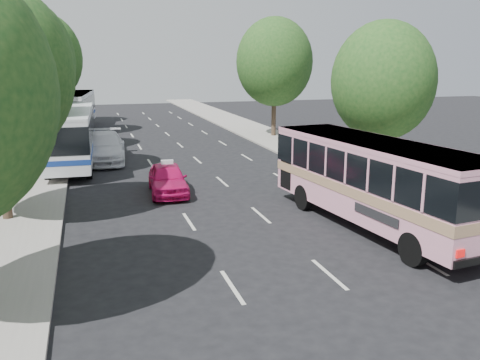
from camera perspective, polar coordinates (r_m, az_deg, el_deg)
name	(u,v)px	position (r m, az deg, el deg)	size (l,w,h in m)	color
ground	(272,253)	(16.36, 3.63, -8.22)	(120.00, 120.00, 0.00)	black
sidewalk_left	(38,156)	(34.90, -21.71, 2.55)	(4.00, 90.00, 0.15)	#9E998E
sidewalk_right	(286,144)	(37.43, 5.19, 4.08)	(4.00, 90.00, 0.12)	#9E998E
low_wall	(6,144)	(34.97, -24.76, 3.67)	(0.30, 90.00, 1.50)	#9E998E
tree_left_c	(15,58)	(28.38, -23.97, 12.42)	(6.00, 6.00, 9.35)	#38281E
tree_left_d	(33,66)	(36.33, -22.26, 11.73)	(5.52, 5.52, 8.60)	#38281E
tree_left_e	(42,55)	(44.30, -21.32, 12.94)	(6.30, 6.30, 9.82)	#38281E
tree_left_f	(47,61)	(52.29, -20.88, 12.42)	(5.88, 5.88, 9.16)	#38281E
tree_right_near	(385,77)	(26.33, 16.02, 11.05)	(5.10, 5.10, 7.95)	#38281E
tree_right_far	(276,59)	(40.84, 4.03, 13.41)	(6.00, 6.00, 9.35)	#38281E
pink_bus	(374,175)	(18.85, 14.83, 0.60)	(3.69, 10.28, 3.21)	pink
pink_taxi	(168,179)	(23.51, -8.12, 0.13)	(1.65, 4.11, 1.40)	#D91263
white_pickup	(104,147)	(31.85, -15.04, 3.56)	(2.45, 6.04, 1.75)	white
tour_coach_front	(71,132)	(30.98, -18.45, 5.13)	(2.79, 11.03, 3.28)	white
tour_coach_rear	(76,107)	(47.89, -17.95, 7.75)	(3.49, 10.93, 3.21)	white
taxi_roof_sign	(167,162)	(23.35, -8.18, 2.02)	(0.55, 0.18, 0.18)	silver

